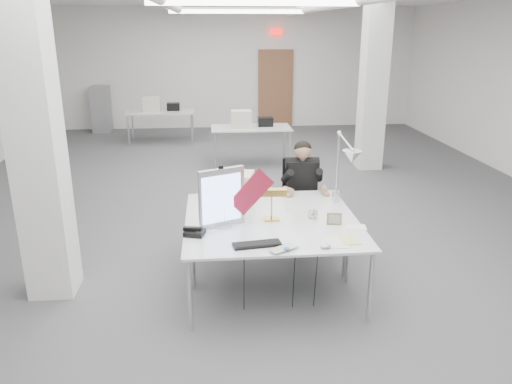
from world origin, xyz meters
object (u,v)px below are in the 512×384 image
Objects in this scene: monitor at (222,198)px; beige_monitor at (237,187)px; desk_phone at (195,233)px; laptop at (287,250)px; office_chair at (301,200)px; architect_lamp at (343,173)px; desk_main at (277,237)px; bankers_lamp at (272,203)px; seated_person at (302,175)px.

beige_monitor is at bearing 51.31° from monitor.
beige_monitor is at bearing 79.95° from desk_phone.
monitor is at bearing 99.75° from laptop.
office_chair is at bearing 46.42° from beige_monitor.
architect_lamp reaches higher than laptop.
desk_main is at bearing -53.83° from monitor.
laptop is at bearing -82.91° from bankers_lamp.
office_chair is 1.33m from bankers_lamp.
desk_phone reaches higher than laptop.
seated_person is at bearing 43.99° from beige_monitor.
beige_monitor is (0.46, 0.94, 0.15)m from desk_phone.
seated_person is at bearing 68.73° from bankers_lamp.
monitor reaches higher than seated_person.
desk_main is 2.98× the size of monitor.
desk_phone is 0.51× the size of beige_monitor.
architect_lamp is (0.81, 0.26, 0.23)m from bankers_lamp.
seated_person is 1.05× the size of architect_lamp.
bankers_lamp is 1.97× the size of desk_phone.
desk_main is at bearing -104.80° from office_chair.
beige_monitor reaches higher than desk_main.
beige_monitor is 0.44× the size of architect_lamp.
monitor is (-0.52, 0.30, 0.31)m from desk_main.
laptop is (0.04, -0.37, 0.02)m from desk_main.
seated_person reaches higher than desk_phone.
laptop is at bearing -61.69° from beige_monitor.
seated_person is at bearing 25.71° from monitor.
architect_lamp reaches higher than monitor.
beige_monitor is at bearing -145.89° from seated_person.
architect_lamp reaches higher than bankers_lamp.
office_chair is 3.03× the size of beige_monitor.
laptop is at bearing -100.68° from seated_person.
desk_main is 6.33× the size of laptop.
beige_monitor reaches higher than laptop.
bankers_lamp is (-0.52, -1.16, 0.39)m from office_chair.
beige_monitor is at bearing 154.89° from architect_lamp.
laptop reaches higher than desk_main.
monitor is at bearing -125.50° from office_chair.
seated_person is 1.96m from laptop.
office_chair is at bearing 99.57° from architect_lamp.
desk_main is 4.98× the size of beige_monitor.
monitor is 0.44m from desk_phone.
desk_main is 2.19× the size of architect_lamp.
office_chair is 1.33× the size of architect_lamp.
monitor is 0.55m from bankers_lamp.
seated_person reaches higher than beige_monitor.
beige_monitor is at bearing 122.35° from bankers_lamp.
seated_person is at bearing 100.55° from architect_lamp.
seated_person reaches higher than desk_main.
monitor is 1.39m from architect_lamp.
laptop is at bearing -100.33° from office_chair.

